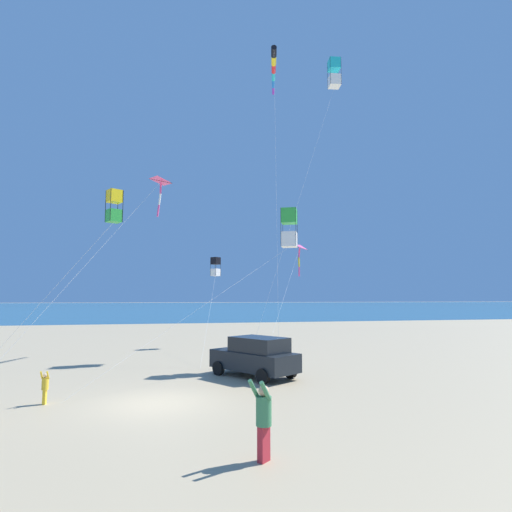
{
  "coord_description": "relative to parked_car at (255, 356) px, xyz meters",
  "views": [
    {
      "loc": [
        -15.33,
        -0.33,
        3.7
      ],
      "look_at": [
        9.17,
        -5.53,
        6.22
      ],
      "focal_mm": 28.94,
      "sensor_mm": 36.0,
      "label": 1
    }
  ],
  "objects": [
    {
      "name": "kite_box_orange_high_right",
      "position": [
        -3.84,
        6.05,
        6.03
      ],
      "size": [
        0.64,
        5.4,
        7.58
      ],
      "color": "yellow",
      "rests_on": "ground_plane"
    },
    {
      "name": "kite_windsock_black_fish_shape",
      "position": [
        9.73,
        -3.48,
        20.4
      ],
      "size": [
        9.67,
        2.32,
        21.9
      ],
      "color": "black",
      "rests_on": "ground_plane"
    },
    {
      "name": "person_child_grey_jacket",
      "position": [
        -3.32,
        8.19,
        -0.32
      ],
      "size": [
        0.35,
        0.27,
        1.16
      ],
      "color": "gold",
      "rests_on": "ground_plane"
    },
    {
      "name": "kite_box_teal_far_right",
      "position": [
        8.57,
        -7.93,
        19.69
      ],
      "size": [
        7.37,
        8.59,
        21.74
      ],
      "color": "#1EB7C6",
      "rests_on": "ground_plane"
    },
    {
      "name": "kite_delta_magenta_far_left",
      "position": [
        10.5,
        -5.68,
        6.54
      ],
      "size": [
        9.46,
        5.8,
        7.86
      ],
      "color": "#EF4C93",
      "rests_on": "ground_plane"
    },
    {
      "name": "ocean_water_strip",
      "position": [
        161.06,
        4.38,
        -0.95
      ],
      "size": [
        240.0,
        600.0,
        0.01
      ],
      "primitive_type": "cube",
      "color": "#285B7A",
      "rests_on": "ground_plane"
    },
    {
      "name": "cooler_box",
      "position": [
        3.17,
        -0.32,
        -0.74
      ],
      "size": [
        0.62,
        0.42,
        0.42
      ],
      "color": "yellow",
      "rests_on": "ground_plane"
    },
    {
      "name": "kite_delta_yellow_midlevel",
      "position": [
        -1.5,
        4.48,
        7.71
      ],
      "size": [
        4.82,
        6.37,
        8.89
      ],
      "color": "#EF4C93",
      "rests_on": "ground_plane"
    },
    {
      "name": "kite_box_rainbow_low_near",
      "position": [
        2.25,
        -2.38,
        6.55
      ],
      "size": [
        6.11,
        10.62,
        8.57
      ],
      "color": "green",
      "rests_on": "ground_plane"
    },
    {
      "name": "parked_car",
      "position": [
        0.0,
        0.0,
        0.0
      ],
      "size": [
        4.61,
        3.92,
        1.85
      ],
      "color": "black",
      "rests_on": "ground_plane"
    },
    {
      "name": "person_adult_flyer",
      "position": [
        -9.79,
        1.87,
        0.05
      ],
      "size": [
        0.65,
        0.66,
        1.85
      ],
      "color": "#B72833",
      "rests_on": "ground_plane"
    },
    {
      "name": "kite_box_blue_topmost",
      "position": [
        12.61,
        0.51,
        5.12
      ],
      "size": [
        10.15,
        2.25,
        6.81
      ],
      "color": "black",
      "rests_on": "ground_plane"
    },
    {
      "name": "ground_plane",
      "position": [
        -3.94,
        4.38,
        -0.95
      ],
      "size": [
        600.0,
        600.0,
        0.0
      ],
      "primitive_type": "plane",
      "color": "tan"
    }
  ]
}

